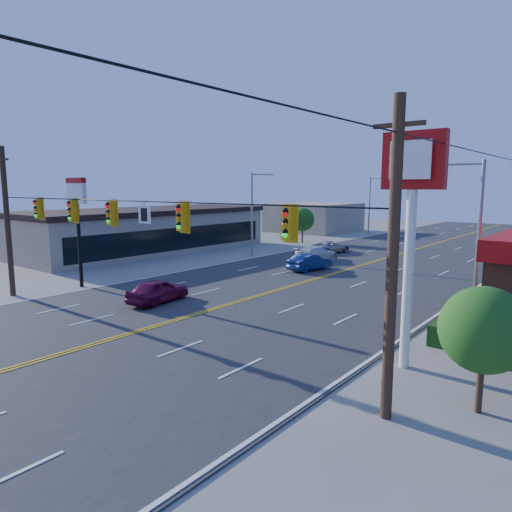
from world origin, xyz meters
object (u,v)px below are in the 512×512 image
Objects in this scene: car_blue at (310,263)px; car_silver at (331,247)px; car_magenta at (158,291)px; signal_span at (126,226)px; pizza_hut_sign at (77,209)px; kfc_pylon at (412,203)px; car_white at (317,254)px.

car_blue is 0.96× the size of car_silver.
car_magenta is 14.24m from car_blue.
signal_span reaches higher than pizza_hut_sign.
car_silver is at bearing 124.68° from kfc_pylon.
car_magenta is at bearing 178.45° from kfc_pylon.
car_white is 5.55m from car_silver.
kfc_pylon is 2.13× the size of car_magenta.
car_blue reaches higher than car_white.
car_blue is at bearing 126.08° from car_silver.
car_white is (-2.15, 4.58, -0.02)m from car_blue.
kfc_pylon is at bearing 140.33° from car_silver.
pizza_hut_sign is 17.59m from car_blue.
pizza_hut_sign is (-10.88, 4.00, 0.30)m from signal_span.
kfc_pylon is at bearing 0.00° from pizza_hut_sign.
car_blue is at bearing 129.56° from car_white.
car_magenta is at bearing 3.02° from pizza_hut_sign.
car_white is at bearing 121.74° from car_silver.
car_magenta is 0.95× the size of car_silver.
signal_span is 6.98m from car_magenta.
pizza_hut_sign reaches higher than car_blue.
kfc_pylon is at bearing 142.56° from car_blue.
signal_span is 3.55× the size of pizza_hut_sign.
pizza_hut_sign is 1.63× the size of car_silver.
car_magenta reaches higher than car_blue.
kfc_pylon is at bearing 170.70° from car_magenta.
car_white reaches higher than car_silver.
car_silver is (5.06, 24.48, -4.60)m from pizza_hut_sign.
car_magenta is at bearing 95.08° from car_blue.
kfc_pylon is 30.27m from car_silver.
signal_span is 29.39m from car_silver.
car_magenta is 24.21m from car_silver.
car_silver is (-1.54, 5.33, -0.05)m from car_white.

